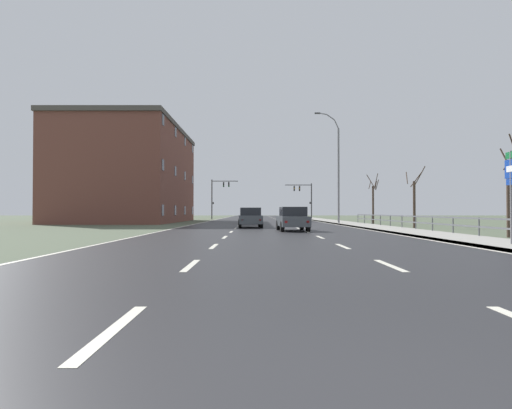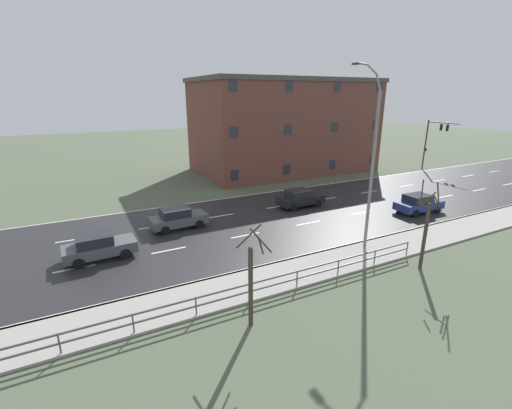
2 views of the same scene
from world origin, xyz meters
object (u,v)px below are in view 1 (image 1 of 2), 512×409
at_px(car_near_right, 299,215).
at_px(traffic_signal_right, 306,195).
at_px(street_lamp_midground, 338,169).
at_px(car_far_right, 250,216).
at_px(car_near_left, 293,219).
at_px(car_mid_centre, 251,217).
at_px(traffic_signal_left, 219,192).
at_px(highway_sign, 512,185).
at_px(brick_building, 131,175).

bearing_deg(car_near_right, traffic_signal_right, 82.62).
relative_size(street_lamp_midground, traffic_signal_right, 2.01).
bearing_deg(street_lamp_midground, car_near_right, 108.90).
height_order(car_far_right, car_near_left, same).
relative_size(car_near_right, car_mid_centre, 1.00).
relative_size(traffic_signal_left, car_near_right, 1.53).
height_order(car_near_right, car_near_left, same).
relative_size(street_lamp_midground, traffic_signal_left, 1.78).
xyz_separation_m(highway_sign, car_near_right, (-4.02, 36.78, -1.42)).
bearing_deg(brick_building, traffic_signal_left, 61.49).
bearing_deg(car_far_right, highway_sign, -71.30).
xyz_separation_m(car_far_right, car_mid_centre, (0.24, -10.96, 0.00)).
bearing_deg(car_far_right, traffic_signal_left, 102.54).
distance_m(car_far_right, car_near_left, 16.83).
height_order(traffic_signal_left, car_near_left, traffic_signal_left).
xyz_separation_m(highway_sign, car_mid_centre, (-9.65, 17.90, -1.42)).
height_order(street_lamp_midground, car_far_right, street_lamp_midground).
bearing_deg(traffic_signal_left, car_near_right, -54.84).
bearing_deg(street_lamp_midground, brick_building, 160.71).
height_order(highway_sign, brick_building, brick_building).
bearing_deg(brick_building, traffic_signal_right, 33.49).
height_order(traffic_signal_right, traffic_signal_left, traffic_signal_left).
bearing_deg(car_far_right, brick_building, 153.59).
height_order(car_far_right, brick_building, brick_building).
xyz_separation_m(car_far_right, car_near_right, (5.87, 7.92, 0.00)).
bearing_deg(traffic_signal_left, traffic_signal_right, -6.79).
bearing_deg(highway_sign, brick_building, 124.16).
distance_m(highway_sign, car_mid_centre, 20.38).
distance_m(traffic_signal_left, car_mid_centre, 35.55).
bearing_deg(street_lamp_midground, car_mid_centre, -131.37).
xyz_separation_m(traffic_signal_right, car_mid_centre, (-8.13, -33.28, -3.06)).
xyz_separation_m(highway_sign, traffic_signal_right, (-1.52, 51.17, 1.64)).
height_order(traffic_signal_right, car_far_right, traffic_signal_right).
distance_m(traffic_signal_left, brick_building, 19.17).
height_order(street_lamp_midground, brick_building, brick_building).
bearing_deg(highway_sign, car_near_right, 96.24).
bearing_deg(highway_sign, car_far_right, 108.91).
xyz_separation_m(car_near_right, car_near_left, (-2.80, -24.48, 0.00)).
height_order(traffic_signal_left, brick_building, brick_building).
distance_m(street_lamp_midground, traffic_signal_left, 28.89).
xyz_separation_m(street_lamp_midground, traffic_signal_left, (-14.37, 25.03, -1.25)).
bearing_deg(highway_sign, car_mid_centre, 118.33).
height_order(street_lamp_midground, highway_sign, street_lamp_midground).
distance_m(street_lamp_midground, car_mid_centre, 14.02).
bearing_deg(brick_building, car_near_left, -53.38).
distance_m(traffic_signal_right, brick_building, 27.54).
relative_size(traffic_signal_right, car_mid_centre, 1.35).
distance_m(traffic_signal_left, car_near_right, 19.92).
bearing_deg(street_lamp_midground, traffic_signal_left, 119.87).
xyz_separation_m(car_far_right, brick_building, (-14.55, 7.16, 4.91)).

